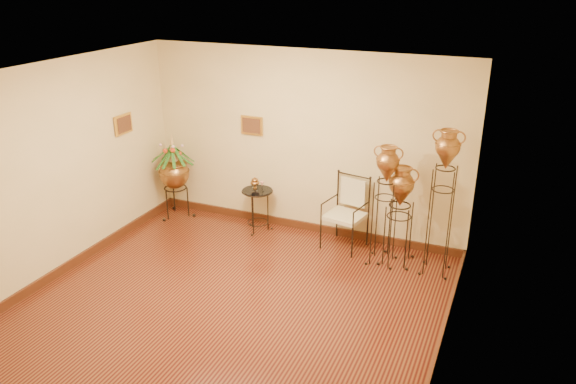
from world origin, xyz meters
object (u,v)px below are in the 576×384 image
at_px(planter_urn, 174,170).
at_px(side_table, 258,209).
at_px(amphora_tall, 442,202).
at_px(armchair, 345,213).
at_px(amphora_mid, 385,205).

xyz_separation_m(planter_urn, side_table, (1.49, 0.02, -0.45)).
bearing_deg(amphora_tall, armchair, 170.99).
relative_size(amphora_mid, planter_urn, 1.20).
height_order(amphora_tall, side_table, amphora_tall).
height_order(planter_urn, armchair, planter_urn).
distance_m(amphora_mid, side_table, 2.12).
distance_m(amphora_tall, side_table, 2.86).
bearing_deg(side_table, planter_urn, -179.37).
bearing_deg(amphora_mid, armchair, 159.42).
bearing_deg(side_table, amphora_tall, -4.47).
bearing_deg(armchair, amphora_tall, 1.96).
xyz_separation_m(amphora_mid, side_table, (-2.04, 0.24, -0.51)).
bearing_deg(amphora_tall, planter_urn, 177.31).
distance_m(amphora_tall, planter_urn, 4.28).
height_order(amphora_tall, planter_urn, amphora_tall).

